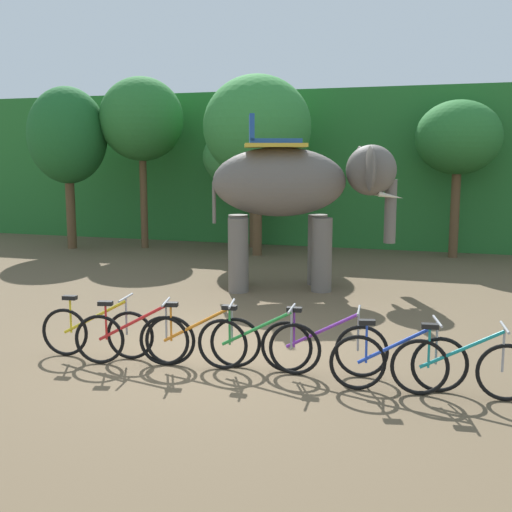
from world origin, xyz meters
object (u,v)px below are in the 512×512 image
at_px(tree_far_left, 257,128).
at_px(bike_red, 134,338).
at_px(tree_center_left, 458,138).
at_px(elephant, 295,189).
at_px(tree_center, 67,136).
at_px(tree_far_right, 255,158).
at_px(bike_teal, 462,367).
at_px(tree_left, 142,120).
at_px(bike_yellow, 97,332).
at_px(bike_green, 258,344).
at_px(bike_orange, 199,339).
at_px(bike_purple, 323,347).
at_px(bike_blue, 398,361).

xyz_separation_m(tree_far_left, bike_red, (1.40, -10.12, -3.34)).
distance_m(tree_center_left, elephant, 6.65).
xyz_separation_m(tree_center, elephant, (8.29, -3.89, -1.32)).
distance_m(tree_center, tree_far_right, 5.88).
bearing_deg(bike_teal, tree_far_right, 118.55).
bearing_deg(bike_teal, bike_red, -179.12).
relative_size(tree_left, elephant, 1.27).
relative_size(elephant, bike_yellow, 2.48).
relative_size(tree_center, tree_center_left, 1.13).
xyz_separation_m(tree_far_right, elephant, (2.81, -5.93, -0.66)).
height_order(tree_far_left, tree_center_left, tree_far_left).
distance_m(bike_yellow, bike_green, 2.41).
relative_size(bike_red, bike_green, 0.98).
height_order(tree_far_right, bike_red, tree_far_right).
xyz_separation_m(bike_red, bike_orange, (0.90, 0.20, 0.00)).
xyz_separation_m(tree_left, bike_purple, (7.92, -10.14, -3.65)).
relative_size(tree_far_right, tree_far_left, 0.76).
bearing_deg(bike_red, bike_green, 7.39).
relative_size(bike_green, bike_blue, 1.02).
xyz_separation_m(tree_far_left, bike_teal, (5.76, -10.05, -3.34)).
bearing_deg(tree_center_left, tree_left, -174.48).
bearing_deg(bike_purple, elephant, 108.16).
height_order(elephant, bike_orange, elephant).
bearing_deg(elephant, bike_purple, -71.84).
height_order(tree_center_left, elephant, tree_center_left).
bearing_deg(bike_purple, tree_far_left, 112.34).
bearing_deg(bike_green, tree_left, 124.40).
xyz_separation_m(bike_purple, bike_teal, (1.76, -0.32, 0.00)).
bearing_deg(bike_red, bike_orange, 12.61).
relative_size(tree_far_right, elephant, 0.94).
bearing_deg(tree_left, tree_far_left, -5.89).
bearing_deg(tree_center, bike_purple, -42.76).
bearing_deg(tree_center, tree_center_left, 8.54).
height_order(bike_yellow, bike_green, same).
xyz_separation_m(bike_orange, bike_blue, (2.71, -0.13, 0.00)).
bearing_deg(bike_orange, bike_purple, 6.23).
xyz_separation_m(tree_left, tree_far_left, (3.91, -0.40, -0.31)).
xyz_separation_m(tree_left, elephant, (6.14, -4.72, -1.83)).
relative_size(tree_far_right, tree_center_left, 0.89).
xyz_separation_m(bike_red, bike_purple, (2.60, 0.39, 0.00)).
height_order(bike_blue, bike_teal, same).
bearing_deg(tree_center_left, bike_teal, -88.94).
bearing_deg(tree_center, bike_red, -52.42).
distance_m(tree_left, elephant, 7.95).
xyz_separation_m(tree_far_right, bike_blue, (5.60, -11.67, -2.47)).
distance_m(tree_left, bike_yellow, 11.96).
relative_size(elephant, bike_red, 2.53).
height_order(bike_green, bike_purple, same).
height_order(elephant, bike_teal, elephant).
xyz_separation_m(tree_far_left, bike_green, (3.14, -9.90, -3.34)).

